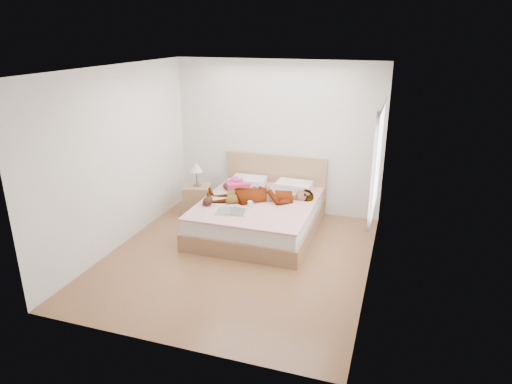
% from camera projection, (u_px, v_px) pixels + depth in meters
% --- Properties ---
extents(ground, '(4.00, 4.00, 0.00)m').
position_uv_depth(ground, '(237.00, 258.00, 6.45)').
color(ground, '#57361B').
rests_on(ground, ground).
extents(woman, '(1.82, 1.16, 0.23)m').
position_uv_depth(woman, '(261.00, 192.00, 7.18)').
color(woman, white).
rests_on(woman, bed).
extents(hair, '(0.55, 0.63, 0.08)m').
position_uv_depth(hair, '(237.00, 185.00, 7.77)').
color(hair, black).
rests_on(hair, bed).
extents(phone, '(0.08, 0.11, 0.06)m').
position_uv_depth(phone, '(240.00, 177.00, 7.65)').
color(phone, silver).
rests_on(phone, bed).
extents(room_shell, '(4.00, 4.00, 4.00)m').
position_uv_depth(room_shell, '(377.00, 161.00, 5.69)').
color(room_shell, white).
rests_on(room_shell, ground).
extents(bed, '(1.80, 2.08, 1.00)m').
position_uv_depth(bed, '(260.00, 213.00, 7.29)').
color(bed, brown).
rests_on(bed, ground).
extents(towel, '(0.48, 0.45, 0.20)m').
position_uv_depth(towel, '(237.00, 184.00, 7.68)').
color(towel, '#D2396A').
rests_on(towel, bed).
extents(magazine, '(0.52, 0.39, 0.03)m').
position_uv_depth(magazine, '(231.00, 212.00, 6.71)').
color(magazine, white).
rests_on(magazine, bed).
extents(coffee_mug, '(0.11, 0.08, 0.08)m').
position_uv_depth(coffee_mug, '(250.00, 204.00, 6.91)').
color(coffee_mug, white).
rests_on(coffee_mug, bed).
extents(plush_toy, '(0.16, 0.23, 0.13)m').
position_uv_depth(plush_toy, '(208.00, 201.00, 6.97)').
color(plush_toy, black).
rests_on(plush_toy, bed).
extents(nightstand, '(0.52, 0.48, 0.94)m').
position_uv_depth(nightstand, '(198.00, 198.00, 7.84)').
color(nightstand, brown).
rests_on(nightstand, ground).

